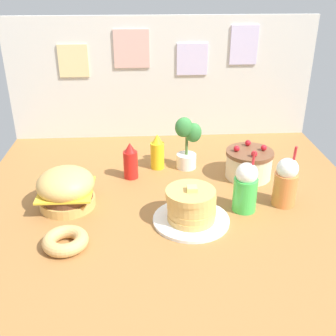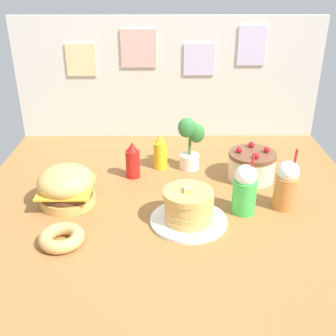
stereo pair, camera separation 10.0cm
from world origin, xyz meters
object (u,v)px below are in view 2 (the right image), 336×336
pancake_stack (189,208)px  donut_pink_glaze (62,237)px  potted_plant (190,141)px  burger (67,186)px  mustard_bottle (160,152)px  orange_float_cup (286,185)px  layer_cake (252,165)px  cream_soda_cup (245,189)px  ketchup_bottle (133,161)px

pancake_stack → donut_pink_glaze: size_ratio=1.83×
potted_plant → burger: bearing=-147.8°
donut_pink_glaze → mustard_bottle: bearing=60.6°
pancake_stack → orange_float_cup: 0.52m
pancake_stack → layer_cake: layer_cake is taller
orange_float_cup → potted_plant: 0.66m
layer_cake → potted_plant: (-0.35, 0.15, 0.10)m
mustard_bottle → donut_pink_glaze: mustard_bottle is taller
mustard_bottle → burger: bearing=-138.8°
layer_cake → potted_plant: potted_plant is taller
burger → mustard_bottle: (0.49, 0.42, 0.00)m
burger → donut_pink_glaze: burger is taller
cream_soda_cup → potted_plant: bearing=115.7°
ketchup_bottle → potted_plant: size_ratio=0.66×
burger → ketchup_bottle: size_ratio=1.33×
layer_cake → orange_float_cup: bearing=-71.0°
mustard_bottle → orange_float_cup: (0.64, -0.48, 0.03)m
layer_cake → orange_float_cup: (0.11, -0.32, 0.04)m
orange_float_cup → ketchup_bottle: bearing=156.3°
burger → ketchup_bottle: ketchup_bottle is taller
potted_plant → orange_float_cup: bearing=-45.2°
orange_float_cup → donut_pink_glaze: orange_float_cup is taller
orange_float_cup → burger: bearing=177.4°
pancake_stack → cream_soda_cup: (0.28, 0.09, 0.05)m
mustard_bottle → potted_plant: size_ratio=0.66×
pancake_stack → layer_cake: (0.39, 0.45, 0.01)m
layer_cake → ketchup_bottle: ketchup_bottle is taller
cream_soda_cup → potted_plant: potted_plant is taller
burger → pancake_stack: (0.63, -0.18, -0.02)m
layer_cake → donut_pink_glaze: (-0.97, -0.62, -0.05)m
layer_cake → orange_float_cup: size_ratio=0.83×
ketchup_bottle → layer_cake: bearing=-2.6°
mustard_bottle → cream_soda_cup: (0.43, -0.52, 0.03)m
pancake_stack → cream_soda_cup: 0.30m
layer_cake → ketchup_bottle: size_ratio=1.25×
orange_float_cup → layer_cake: bearing=109.0°
orange_float_cup → potted_plant: size_ratio=0.98×
burger → donut_pink_glaze: size_ratio=1.43×
donut_pink_glaze → orange_float_cup: bearing=15.6°
cream_soda_cup → donut_pink_glaze: size_ratio=1.61×
layer_cake → mustard_bottle: mustard_bottle is taller
mustard_bottle → potted_plant: bearing=-2.1°
burger → potted_plant: bearing=32.2°
mustard_bottle → ketchup_bottle: bearing=-142.9°
layer_cake → potted_plant: bearing=157.4°
cream_soda_cup → orange_float_cup: 0.22m
cream_soda_cup → potted_plant: (-0.25, 0.51, 0.05)m
cream_soda_cup → burger: bearing=174.2°
cream_soda_cup → donut_pink_glaze: cream_soda_cup is taller
layer_cake → mustard_bottle: bearing=163.9°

